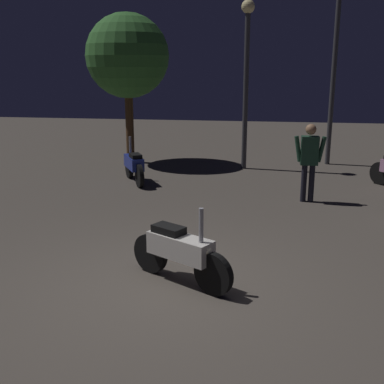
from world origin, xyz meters
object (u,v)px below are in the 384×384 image
object	(u,v)px
motorcycle_blue_parked_left	(134,165)
person_rider_beside	(309,156)
motorcycle_white_foreground	(180,252)
streetlamp_near	(247,63)
streetlamp_far	(336,45)

from	to	relation	value
motorcycle_blue_parked_left	person_rider_beside	bearing A→B (deg)	-134.15
motorcycle_white_foreground	streetlamp_near	size ratio (longest dim) A/B	0.33
motorcycle_blue_parked_left	streetlamp_near	world-z (taller)	streetlamp_near
streetlamp_near	streetlamp_far	world-z (taller)	streetlamp_far
motorcycle_white_foreground	streetlamp_near	xyz separation A→B (m)	(0.45, 7.62, 2.48)
person_rider_beside	streetlamp_near	world-z (taller)	streetlamp_near
streetlamp_near	motorcycle_white_foreground	bearing A→B (deg)	-93.40
person_rider_beside	streetlamp_near	xyz separation A→B (m)	(-1.52, 3.27, 1.92)
streetlamp_far	streetlamp_near	bearing A→B (deg)	-157.10
motorcycle_blue_parked_left	person_rider_beside	distance (m)	4.33
streetlamp_near	streetlamp_far	size ratio (longest dim) A/B	0.84
motorcycle_blue_parked_left	motorcycle_white_foreground	bearing A→B (deg)	172.56
streetlamp_far	motorcycle_blue_parked_left	bearing A→B (deg)	-147.81
motorcycle_white_foreground	streetlamp_far	size ratio (longest dim) A/B	0.27
person_rider_beside	streetlamp_near	distance (m)	4.09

